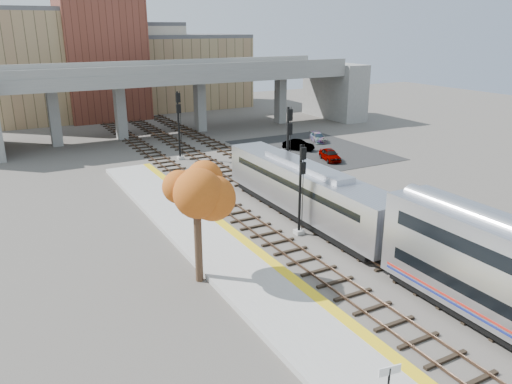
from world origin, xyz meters
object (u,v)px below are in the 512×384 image
locomotive (305,189)px  signal_mast_far (179,126)px  car_c (318,137)px  car_a (330,155)px  car_b (298,145)px  signal_mast_near (300,193)px  tree (196,191)px  signal_mast_mid (288,151)px

locomotive → signal_mast_far: (-2.10, 21.29, 1.46)m
car_c → signal_mast_far: bearing=-159.7°
locomotive → signal_mast_far: size_ratio=2.57×
car_a → car_b: car_a is taller
signal_mast_near → car_a: (14.08, 15.41, -2.40)m
signal_mast_far → car_a: size_ratio=1.98×
locomotive → signal_mast_near: 3.36m
tree → car_a: 29.64m
locomotive → car_a: locomotive is taller
signal_mast_near → car_c: signal_mast_near is taller
tree → car_c: 38.41m
signal_mast_mid → car_c: bearing=47.4°
tree → car_c: size_ratio=2.00×
signal_mast_mid → tree: signal_mast_mid is taller
signal_mast_near → signal_mast_mid: size_ratio=0.85×
car_b → locomotive: bearing=-158.0°
car_b → car_c: 5.46m
tree → car_b: bearing=46.9°
locomotive → tree: 12.52m
signal_mast_near → tree: (-8.75, -2.88, 2.37)m
signal_mast_far → car_b: (13.71, -2.70, -3.09)m
signal_mast_mid → car_a: 12.72m
tree → car_a: (22.83, 18.29, -4.78)m
car_b → signal_mast_near: bearing=-159.1°
signal_mast_mid → car_c: (14.35, 15.61, -3.27)m
signal_mast_near → locomotive: bearing=50.0°
signal_mast_near → tree: size_ratio=0.88×
signal_mast_far → car_b: 14.31m
signal_mast_far → signal_mast_near: bearing=-90.0°
locomotive → car_a: 17.68m
car_c → signal_mast_mid: bearing=-112.3°
locomotive → car_c: bearing=52.5°
car_a → car_b: size_ratio=1.02×
tree → car_a: size_ratio=1.97×
locomotive → signal_mast_mid: 6.23m
tree → signal_mast_far: bearing=71.8°
signal_mast_near → car_b: (13.71, 21.09, -2.43)m
signal_mast_far → car_c: (18.45, 0.02, -3.16)m
locomotive → car_c: (16.35, 21.30, -1.70)m
car_c → car_a: bearing=-97.2°
locomotive → car_a: size_ratio=5.10×
locomotive → car_b: bearing=58.0°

